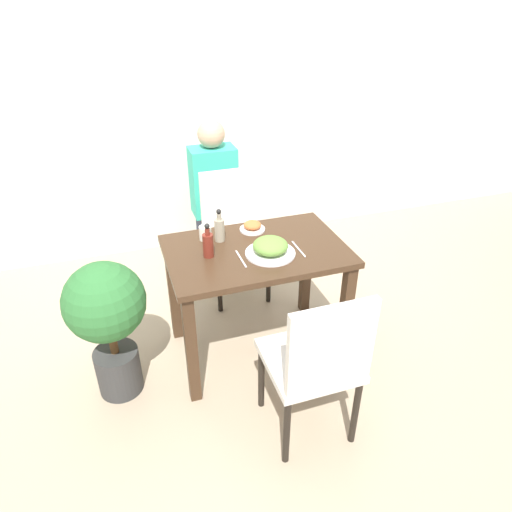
% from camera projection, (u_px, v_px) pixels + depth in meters
% --- Properties ---
extents(ground_plane, '(16.00, 16.00, 0.00)m').
position_uv_depth(ground_plane, '(256.00, 347.00, 2.92)').
color(ground_plane, tan).
extents(wall_back, '(8.00, 0.05, 2.60)m').
position_uv_depth(wall_back, '(193.00, 90.00, 3.51)').
color(wall_back, beige).
rests_on(wall_back, ground_plane).
extents(dining_table, '(1.00, 0.66, 0.73)m').
position_uv_depth(dining_table, '(256.00, 267.00, 2.61)').
color(dining_table, '#3D2819').
rests_on(dining_table, ground_plane).
extents(chair_near, '(0.42, 0.42, 0.90)m').
position_uv_depth(chair_near, '(317.00, 360.00, 2.10)').
color(chair_near, silver).
rests_on(chair_near, ground_plane).
extents(chair_far, '(0.42, 0.42, 0.90)m').
position_uv_depth(chair_far, '(233.00, 227.00, 3.25)').
color(chair_far, silver).
rests_on(chair_far, ground_plane).
extents(food_plate, '(0.27, 0.27, 0.09)m').
position_uv_depth(food_plate, '(270.00, 247.00, 2.47)').
color(food_plate, white).
rests_on(food_plate, dining_table).
extents(side_plate, '(0.15, 0.15, 0.06)m').
position_uv_depth(side_plate, '(252.00, 227.00, 2.72)').
color(side_plate, white).
rests_on(side_plate, dining_table).
extents(drink_cup, '(0.07, 0.07, 0.08)m').
position_uv_depth(drink_cup, '(205.00, 233.00, 2.61)').
color(drink_cup, silver).
rests_on(drink_cup, dining_table).
extents(sauce_bottle, '(0.06, 0.06, 0.20)m').
position_uv_depth(sauce_bottle, '(220.00, 229.00, 2.58)').
color(sauce_bottle, gray).
rests_on(sauce_bottle, dining_table).
extents(condiment_bottle, '(0.06, 0.06, 0.20)m').
position_uv_depth(condiment_bottle, '(208.00, 243.00, 2.43)').
color(condiment_bottle, maroon).
rests_on(condiment_bottle, dining_table).
extents(fork_utensil, '(0.01, 0.18, 0.00)m').
position_uv_depth(fork_utensil, '(241.00, 259.00, 2.44)').
color(fork_utensil, silver).
rests_on(fork_utensil, dining_table).
extents(spoon_utensil, '(0.01, 0.18, 0.00)m').
position_uv_depth(spoon_utensil, '(298.00, 249.00, 2.53)').
color(spoon_utensil, silver).
rests_on(spoon_utensil, dining_table).
extents(potted_plant_left, '(0.42, 0.42, 0.82)m').
position_uv_depth(potted_plant_left, '(107.00, 315.00, 2.36)').
color(potted_plant_left, '#333333').
rests_on(potted_plant_left, ground_plane).
extents(person_figure, '(0.34, 0.22, 1.17)m').
position_uv_depth(person_figure, '(214.00, 197.00, 3.54)').
color(person_figure, '#2D3347').
rests_on(person_figure, ground_plane).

